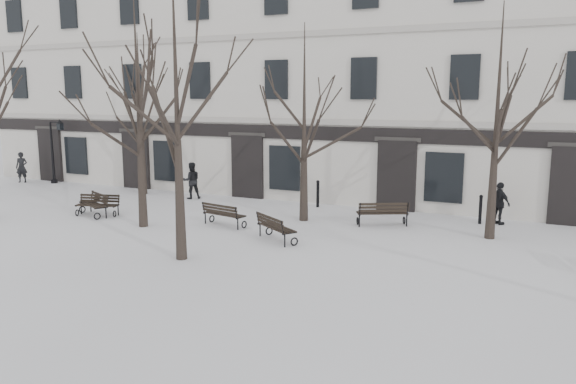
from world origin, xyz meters
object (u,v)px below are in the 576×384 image
Objects in this scene: tree_2 at (176,78)px; bench_3 at (95,204)px; bench_0 at (98,204)px; lamp_post at (55,147)px; tree_1 at (137,85)px; bench_4 at (383,213)px; bench_1 at (223,214)px; bench_2 at (275,227)px.

tree_2 is 4.55× the size of bench_3.
bench_0 is 0.95× the size of bench_3.
tree_1 is at bearing -29.53° from lamp_post.
bench_4 is (7.89, 3.72, -4.56)m from tree_1.
tree_2 is 4.76× the size of bench_0.
bench_3 is (-6.68, 3.55, -4.70)m from tree_2.
bench_0 is 0.91× the size of bench_4.
tree_2 is 4.35× the size of bench_4.
tree_1 is at bearing 12.62° from bench_3.
bench_4 is 18.98m from lamp_post.
lamp_post is at bearing 148.33° from tree_2.
bench_4 is at bearing 41.63° from bench_3.
tree_1 is at bearing 37.00° from bench_1.
bench_4 is 0.55× the size of lamp_post.
bench_2 is at bearing 169.11° from bench_1.
tree_1 is 5.44m from bench_1.
bench_0 is 8.18m from bench_2.
bench_2 is (8.15, -0.63, 0.02)m from bench_0.
tree_1 reaches higher than bench_2.
tree_1 reaches higher than lamp_post.
bench_4 is at bearing 57.46° from tree_2.
bench_3 is at bearing 17.07° from bench_1.
tree_2 reaches higher than bench_2.
tree_1 is at bearing -2.44° from bench_4.
lamp_post is (-10.88, 6.16, -3.06)m from tree_1.
bench_1 is (5.50, 0.47, 0.01)m from bench_0.
tree_2 is at bearing -45.55° from bench_0.
tree_2 reaches higher than bench_3.
lamp_post reaches higher than bench_0.
tree_2 is 9.07m from bench_4.
tree_2 reaches higher than bench_1.
bench_3 reaches higher than bench_1.
bench_3 is at bearing 30.21° from bench_2.
tree_2 is 17.42m from lamp_post.
tree_2 is 4.70× the size of bench_2.
bench_2 is at bearing 62.03° from tree_2.
bench_1 is at bearing -11.94° from bench_0.
bench_1 is at bearing 25.25° from tree_1.
bench_4 is (10.76, 2.96, 0.05)m from bench_0.
bench_3 is (-2.98, 0.72, -4.58)m from tree_1.
bench_1 is at bearing 31.50° from bench_3.
bench_3 reaches higher than bench_2.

